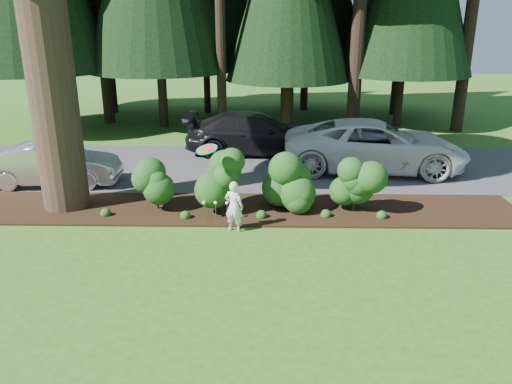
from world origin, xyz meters
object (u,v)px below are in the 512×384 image
car_silver_wagon (54,164)px  car_white_suv (375,145)px  child (234,206)px  car_dark_suv (256,133)px  frisbee (207,149)px

car_silver_wagon → car_white_suv: 10.62m
child → car_dark_suv: bearing=-74.3°
child → frisbee: size_ratio=2.35×
car_dark_suv → child: size_ratio=4.18×
car_silver_wagon → car_dark_suv: 7.49m
car_silver_wagon → frisbee: (5.23, -3.14, 1.31)m
car_white_suv → child: bearing=144.5°
car_white_suv → frisbee: size_ratio=11.23×
child → frisbee: bearing=-9.4°
car_dark_suv → frisbee: (-1.06, -7.20, 1.19)m
car_white_suv → car_dark_suv: car_white_suv is taller
child → car_silver_wagon: bearing=-12.0°
child → frisbee: frisbee is taller
car_dark_suv → car_silver_wagon: bearing=123.1°
car_white_suv → child: size_ratio=4.78×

